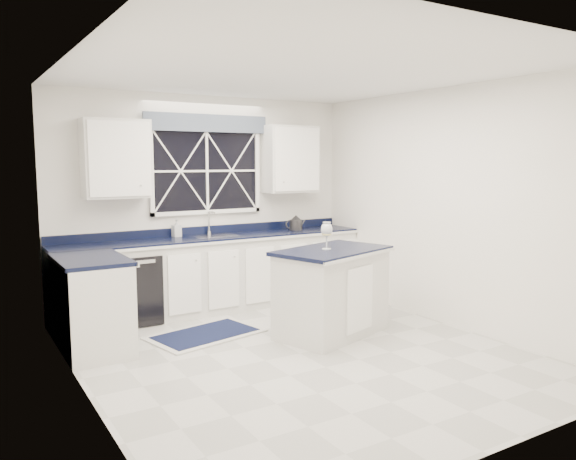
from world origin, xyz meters
TOP-DOWN VIEW (x-y plane):
  - ground at (0.00, 0.00)m, footprint 4.50×4.50m
  - back_wall at (0.00, 2.25)m, footprint 4.00×0.10m
  - base_cabinets at (-0.33, 1.78)m, footprint 3.99×1.60m
  - countertop at (0.00, 1.95)m, footprint 3.98×0.64m
  - dishwasher at (-1.10, 1.95)m, footprint 0.60×0.58m
  - window at (0.00, 2.20)m, footprint 1.65×0.09m
  - upper_cabinets at (0.00, 2.08)m, footprint 3.10×0.34m
  - faucet at (0.00, 2.14)m, footprint 0.05×0.20m
  - island at (0.63, 0.35)m, footprint 1.43×1.10m
  - rug at (-0.56, 1.03)m, footprint 1.30×0.94m
  - kettle at (1.19, 1.96)m, footprint 0.29×0.20m
  - wine_glass at (0.56, 0.36)m, footprint 0.12×0.12m
  - soap_bottle at (-0.44, 2.16)m, footprint 0.11×0.11m

SIDE VIEW (x-z plane):
  - ground at x=0.00m, z-range 0.00..0.00m
  - rug at x=-0.56m, z-range 0.00..0.02m
  - dishwasher at x=-1.10m, z-range 0.00..0.82m
  - base_cabinets at x=-0.33m, z-range 0.00..0.90m
  - island at x=0.63m, z-range 0.00..0.94m
  - countertop at x=0.00m, z-range 0.90..0.94m
  - kettle at x=1.19m, z-range 0.93..1.13m
  - soap_bottle at x=-0.44m, z-range 0.94..1.16m
  - faucet at x=0.00m, z-range 0.95..1.25m
  - wine_glass at x=0.56m, z-range 1.00..1.29m
  - back_wall at x=0.00m, z-range 0.00..2.70m
  - window at x=0.00m, z-range 1.20..2.46m
  - upper_cabinets at x=0.00m, z-range 1.45..2.35m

